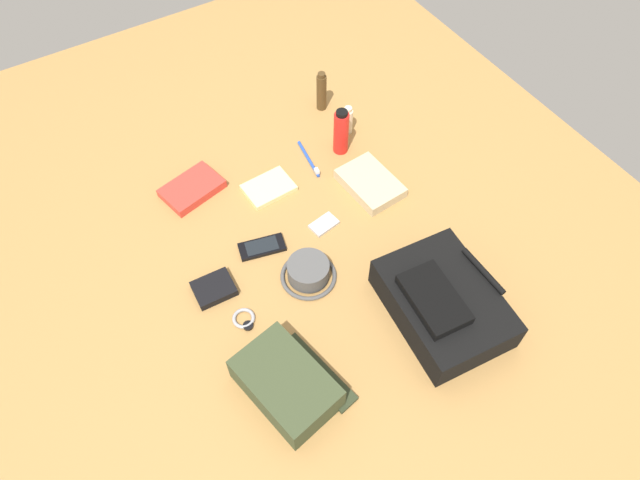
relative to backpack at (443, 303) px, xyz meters
The scene contains 15 objects.
ground_plane 0.40m from the backpack, 154.90° to the right, with size 2.64×2.02×0.02m, color #A57840.
backpack is the anchor object (origin of this frame).
toiletry_pouch 0.46m from the backpack, 93.26° to the right, with size 0.28×0.25×0.09m.
bucket_hat 0.38m from the backpack, 139.16° to the right, with size 0.16×0.16×0.06m.
cologne_bottle 0.88m from the backpack, 169.86° to the left, with size 0.03×0.03×0.15m.
lotion_bottle 0.74m from the backpack, 166.86° to the left, with size 0.03×0.03×0.11m.
sunscreen_spray 0.67m from the backpack, behind, with size 0.05×0.05×0.17m.
paperback_novel 0.85m from the backpack, 152.11° to the right, with size 0.16×0.21×0.03m.
cell_phone 0.54m from the backpack, 144.72° to the right, with size 0.09×0.15×0.01m.
media_player 0.44m from the backpack, 164.88° to the right, with size 0.07×0.09×0.01m.
wristwatch 0.53m from the backpack, 118.95° to the right, with size 0.07×0.06×0.01m.
toothbrush 0.67m from the backpack, behind, with size 0.17×0.03×0.02m.
wallet 0.63m from the backpack, 127.80° to the right, with size 0.09×0.11×0.02m, color black.
notepad 0.66m from the backpack, 163.52° to the right, with size 0.11×0.15×0.02m, color beige.
folded_towel 0.48m from the backpack, 168.91° to the left, with size 0.20×0.14×0.04m, color #C6B289.
Camera 1 is at (0.81, -0.50, 1.39)m, focal length 32.04 mm.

